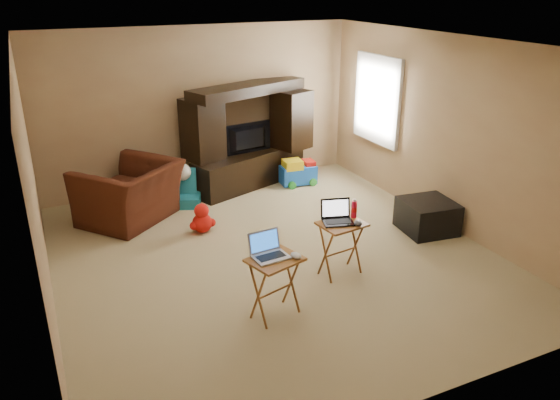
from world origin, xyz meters
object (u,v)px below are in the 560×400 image
ottoman (427,216)px  laptop_right (338,213)px  entertainment_center (249,136)px  mouse_right (358,223)px  plush_toy (202,218)px  push_toy (298,171)px  child_rocker (186,188)px  mouse_left (296,255)px  tray_table_left (275,287)px  water_bottle (354,209)px  laptop_left (271,247)px  recliner (130,193)px  television (250,139)px  tray_table_right (341,249)px

ottoman → laptop_right: 1.83m
entertainment_center → mouse_right: size_ratio=15.65×
mouse_right → plush_toy: bearing=123.6°
entertainment_center → laptop_right: (-0.18, -3.08, -0.07)m
ottoman → mouse_right: 1.69m
push_toy → mouse_right: (-0.74, -2.93, 0.44)m
mouse_right → laptop_right: bearing=140.5°
child_rocker → mouse_left: (0.21, -3.22, 0.39)m
child_rocker → push_toy: size_ratio=0.93×
tray_table_left → water_bottle: (1.21, 0.53, 0.41)m
laptop_left → mouse_left: laptop_left is taller
laptop_right → recliner: bearing=141.9°
mouse_left → water_bottle: size_ratio=0.67×
television → laptop_left: 3.67m
mouse_left → mouse_right: 1.03m
entertainment_center → push_toy: entertainment_center is taller
laptop_right → mouse_left: bearing=-129.9°
television → tray_table_right: size_ratio=1.32×
ottoman → tray_table_right: bearing=-162.9°
television → tray_table_left: (-1.16, -3.50, -0.47)m
tray_table_right → water_bottle: 0.47m
ottoman → tray_table_left: size_ratio=1.02×
water_bottle → entertainment_center: bearing=91.1°
tray_table_right → water_bottle: (0.20, 0.08, 0.41)m
laptop_left → water_bottle: (1.24, 0.50, -0.03)m
push_toy → tray_table_right: 2.94m
ottoman → laptop_right: laptop_right is taller
ottoman → television: bearing=120.3°
push_toy → tray_table_right: size_ratio=0.92×
recliner → mouse_right: size_ratio=9.61×
recliner → laptop_right: (1.82, -2.49, 0.35)m
television → laptop_right: 3.04m
recliner → child_rocker: 0.86m
plush_toy → push_toy: (1.97, 1.09, 0.02)m
recliner → tray_table_left: recliner is taller
plush_toy → push_toy: 2.25m
entertainment_center → mouse_left: entertainment_center is taller
ottoman → water_bottle: 1.58m
tray_table_left → tray_table_right: (1.01, 0.45, -0.00)m
push_toy → ottoman: bearing=-65.7°
mouse_left → tray_table_left: bearing=159.8°
push_toy → tray_table_left: bearing=-114.1°
television → ottoman: size_ratio=1.28×
tray_table_right → laptop_left: laptop_left is taller
entertainment_center → television: size_ratio=2.41×
water_bottle → push_toy: bearing=76.1°
ottoman → water_bottle: size_ratio=3.34×
plush_toy → recliner: bearing=134.2°
recliner → laptop_left: laptop_left is taller
child_rocker → water_bottle: size_ratio=2.79×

